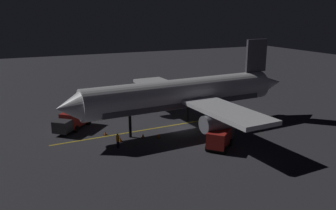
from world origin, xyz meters
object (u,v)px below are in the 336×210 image
airliner (185,95)px  baggage_truck (73,120)px  traffic_cone_near_right (120,140)px  ground_crew_worker (118,141)px  catering_truck (221,137)px  traffic_cone_far (158,136)px  traffic_cone_under_wing (143,136)px  traffic_cone_near_left (105,133)px

airliner → baggage_truck: bearing=67.3°
traffic_cone_near_right → ground_crew_worker: bearing=154.6°
airliner → catering_truck: size_ratio=6.25×
catering_truck → traffic_cone_near_right: size_ratio=9.92×
ground_crew_worker → traffic_cone_far: bearing=-78.4°
baggage_truck → traffic_cone_far: baggage_truck is taller
traffic_cone_under_wing → traffic_cone_near_right: bearing=94.6°
ground_crew_worker → catering_truck: bearing=-112.8°
airliner → catering_truck: 8.69m
traffic_cone_far → airliner: bearing=-66.2°
baggage_truck → traffic_cone_near_right: bearing=-149.6°
ground_crew_worker → traffic_cone_near_right: 2.10m
baggage_truck → catering_truck: bearing=-133.5°
catering_truck → traffic_cone_far: catering_truck is taller
traffic_cone_under_wing → traffic_cone_far: same height
traffic_cone_near_left → ground_crew_worker: bearing=-177.8°
catering_truck → traffic_cone_under_wing: catering_truck is taller
ground_crew_worker → traffic_cone_far: (1.15, -5.61, -0.64)m
airliner → traffic_cone_near_left: 11.65m
traffic_cone_near_left → traffic_cone_near_right: size_ratio=1.00×
traffic_cone_under_wing → traffic_cone_far: (-0.90, -1.71, 0.00)m
airliner → ground_crew_worker: bearing=107.5°
traffic_cone_under_wing → catering_truck: bearing=-133.1°
catering_truck → ground_crew_worker: size_ratio=3.13×
baggage_truck → catering_truck: size_ratio=1.15×
baggage_truck → traffic_cone_near_right: (-7.29, -4.28, -1.03)m
traffic_cone_near_right → traffic_cone_under_wing: size_ratio=1.00×
baggage_truck → ground_crew_worker: bearing=-159.4°
traffic_cone_near_right → baggage_truck: bearing=30.4°
traffic_cone_far → catering_truck: bearing=-136.8°
airliner → ground_crew_worker: size_ratio=19.60×
catering_truck → traffic_cone_far: bearing=43.2°
ground_crew_worker → traffic_cone_near_left: bearing=2.2°
airliner → traffic_cone_near_left: (1.61, 10.67, -4.39)m
traffic_cone_far → traffic_cone_near_right: bearing=82.1°
traffic_cone_near_right → airliner: bearing=-81.2°
catering_truck → traffic_cone_near_left: (9.56, 11.25, -0.92)m
ground_crew_worker → airliner: bearing=-72.5°
baggage_truck → traffic_cone_near_left: 5.39m
airliner → traffic_cone_under_wing: bearing=100.7°
traffic_cone_near_right → catering_truck: bearing=-122.3°
catering_truck → baggage_truck: bearing=46.5°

